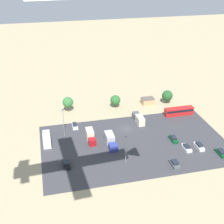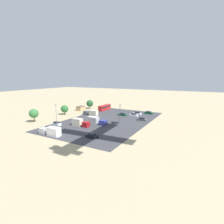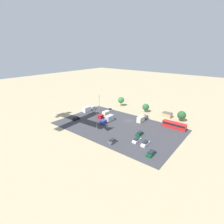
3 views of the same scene
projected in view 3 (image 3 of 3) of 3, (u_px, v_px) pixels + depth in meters
ground_plane at (129, 121)px, 92.27m from camera, size 400.00×400.00×0.00m
parking_lot_surface at (118, 126)px, 85.21m from camera, size 59.31×36.21×0.08m
shed_building at (167, 115)px, 96.52m from camera, size 5.02×3.71×2.65m
bus at (174, 125)px, 82.80m from camera, size 11.05×2.47×3.02m
parked_car_0 at (151, 153)px, 62.14m from camera, size 1.96×4.63×1.43m
parked_car_1 at (137, 140)px, 71.14m from camera, size 1.82×4.37×1.43m
parked_car_2 at (76, 118)px, 93.10m from camera, size 1.99×4.01×1.64m
parked_car_3 at (112, 141)px, 70.17m from camera, size 1.98×4.17×1.49m
parked_car_4 at (110, 110)px, 106.10m from camera, size 1.82×4.00×1.51m
parked_car_5 at (145, 143)px, 68.49m from camera, size 1.78×4.46×1.63m
parked_car_6 at (140, 134)px, 76.48m from camera, size 1.79×4.46×1.48m
parked_truck_0 at (104, 115)px, 96.72m from camera, size 2.32×7.73×3.01m
parked_truck_1 at (88, 109)px, 105.93m from camera, size 2.36×8.72×3.00m
parked_truck_2 at (108, 119)px, 90.29m from camera, size 2.58×8.68×3.00m
parked_truck_3 at (142, 119)px, 91.28m from camera, size 2.30×8.51×2.81m
tree_near_shed at (146, 107)px, 103.91m from camera, size 4.00×4.00×5.15m
tree_apron_mid at (121, 100)px, 114.99m from camera, size 4.10×4.10×6.04m
tree_apron_far at (182, 115)px, 90.43m from camera, size 4.33×4.33×5.54m
light_pole_lot_centre at (99, 103)px, 103.50m from camera, size 0.90×0.28×9.77m
light_pole_lot_edge at (97, 120)px, 80.18m from camera, size 0.90×0.28×8.95m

